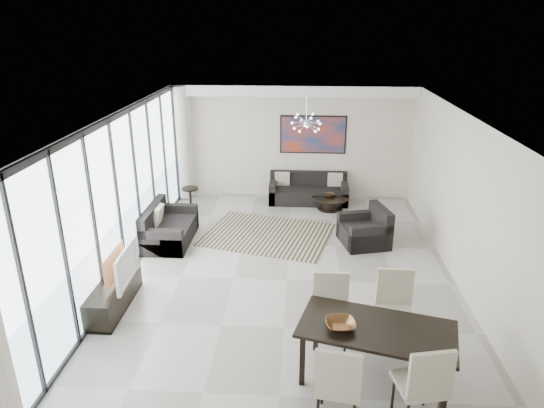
# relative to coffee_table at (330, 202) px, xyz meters

# --- Properties ---
(room_shell) EXTENTS (6.00, 9.00, 2.90)m
(room_shell) POSITION_rel_coffee_table_xyz_m (-0.48, -3.56, 1.28)
(room_shell) COLOR #A8A39B
(room_shell) RESTS_ON ground
(window_wall) EXTENTS (0.37, 8.95, 2.90)m
(window_wall) POSITION_rel_coffee_table_xyz_m (-3.80, -3.56, 1.29)
(window_wall) COLOR silver
(window_wall) RESTS_ON floor
(soffit) EXTENTS (5.98, 0.40, 0.26)m
(soffit) POSITION_rel_coffee_table_xyz_m (-0.94, 0.74, 2.60)
(soffit) COLOR white
(soffit) RESTS_ON room_shell
(painting) EXTENTS (1.68, 0.04, 0.98)m
(painting) POSITION_rel_coffee_table_xyz_m (-0.44, 0.91, 1.48)
(painting) COLOR #AC3917
(painting) RESTS_ON room_shell
(chandelier) EXTENTS (0.66, 0.66, 0.71)m
(chandelier) POSITION_rel_coffee_table_xyz_m (-0.64, -1.06, 2.18)
(chandelier) COLOR silver
(chandelier) RESTS_ON room_shell
(rug) EXTENTS (3.02, 2.59, 0.01)m
(rug) POSITION_rel_coffee_table_xyz_m (-1.42, -1.63, -0.17)
(rug) COLOR black
(rug) RESTS_ON floor
(coffee_table) EXTENTS (0.88, 0.88, 0.31)m
(coffee_table) POSITION_rel_coffee_table_xyz_m (0.00, 0.00, 0.00)
(coffee_table) COLOR black
(coffee_table) RESTS_ON floor
(bowl_coffee) EXTENTS (0.29, 0.29, 0.08)m
(bowl_coffee) POSITION_rel_coffee_table_xyz_m (-0.02, 0.04, 0.17)
(bowl_coffee) COLOR brown
(bowl_coffee) RESTS_ON coffee_table
(sofa_main) EXTENTS (1.98, 0.81, 0.72)m
(sofa_main) POSITION_rel_coffee_table_xyz_m (-0.53, 0.51, 0.07)
(sofa_main) COLOR black
(sofa_main) RESTS_ON floor
(loveseat) EXTENTS (0.88, 1.56, 0.78)m
(loveseat) POSITION_rel_coffee_table_xyz_m (-3.49, -2.07, 0.09)
(loveseat) COLOR black
(loveseat) RESTS_ON floor
(armchair) EXTENTS (1.09, 1.13, 0.79)m
(armchair) POSITION_rel_coffee_table_xyz_m (0.64, -1.94, 0.09)
(armchair) COLOR black
(armchair) RESTS_ON floor
(side_table) EXTENTS (0.40, 0.40, 0.55)m
(side_table) POSITION_rel_coffee_table_xyz_m (-3.42, -0.22, 0.20)
(side_table) COLOR black
(side_table) RESTS_ON floor
(tv_console) EXTENTS (0.42, 1.50, 0.47)m
(tv_console) POSITION_rel_coffee_table_xyz_m (-3.70, -4.61, 0.06)
(tv_console) COLOR black
(tv_console) RESTS_ON floor
(television) EXTENTS (0.16, 1.00, 0.57)m
(television) POSITION_rel_coffee_table_xyz_m (-3.54, -4.58, 0.58)
(television) COLOR gray
(television) RESTS_ON tv_console
(dining_table) EXTENTS (2.10, 1.42, 0.80)m
(dining_table) POSITION_rel_coffee_table_xyz_m (0.25, -6.06, 0.54)
(dining_table) COLOR black
(dining_table) RESTS_ON floor
(dining_chair_sw) EXTENTS (0.58, 0.58, 1.11)m
(dining_chair_sw) POSITION_rel_coffee_table_xyz_m (-0.28, -6.86, 0.47)
(dining_chair_sw) COLOR beige
(dining_chair_sw) RESTS_ON floor
(dining_chair_se) EXTENTS (0.61, 0.61, 1.12)m
(dining_chair_se) POSITION_rel_coffee_table_xyz_m (0.68, -6.82, 0.47)
(dining_chair_se) COLOR beige
(dining_chair_se) RESTS_ON floor
(dining_chair_nw) EXTENTS (0.51, 0.51, 1.09)m
(dining_chair_nw) POSITION_rel_coffee_table_xyz_m (-0.28, -5.32, 0.45)
(dining_chair_nw) COLOR beige
(dining_chair_nw) RESTS_ON floor
(dining_chair_ne) EXTENTS (0.52, 0.52, 1.11)m
(dining_chair_ne) POSITION_rel_coffee_table_xyz_m (0.63, -5.21, 0.47)
(dining_chair_ne) COLOR beige
(dining_chair_ne) RESTS_ON floor
(bowl_dining) EXTENTS (0.42, 0.42, 0.09)m
(bowl_dining) POSITION_rel_coffee_table_xyz_m (-0.21, -6.09, 0.67)
(bowl_dining) COLOR brown
(bowl_dining) RESTS_ON dining_table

